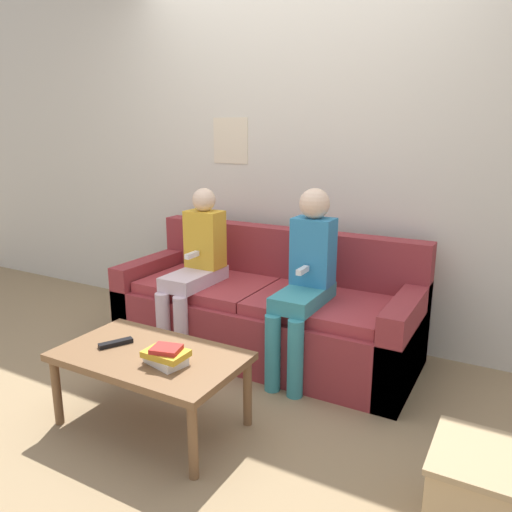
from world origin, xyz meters
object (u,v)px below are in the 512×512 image
at_px(coffee_table, 150,361).
at_px(tv_remote, 116,343).
at_px(person_right, 305,275).
at_px(storage_box, 489,498).
at_px(couch, 266,312).
at_px(person_left, 195,264).

xyz_separation_m(coffee_table, tv_remote, (-0.21, -0.01, 0.05)).
height_order(person_right, tv_remote, person_right).
bearing_deg(person_right, coffee_table, -116.95).
bearing_deg(storage_box, coffee_table, -178.99).
bearing_deg(couch, person_left, -156.94).
relative_size(couch, person_right, 1.76).
bearing_deg(coffee_table, tv_remote, -176.99).
xyz_separation_m(person_right, tv_remote, (-0.65, -0.88, -0.22)).
relative_size(person_right, storage_box, 2.68).
xyz_separation_m(couch, person_right, (0.35, -0.17, 0.35)).
xyz_separation_m(couch, person_left, (-0.43, -0.18, 0.32)).
distance_m(couch, coffee_table, 1.05).
bearing_deg(person_right, tv_remote, -126.63).
bearing_deg(coffee_table, person_left, 111.60).
bearing_deg(coffee_table, storage_box, 1.01).
height_order(couch, person_left, person_left).
distance_m(person_left, tv_remote, 0.90).
distance_m(coffee_table, person_right, 1.01).
distance_m(couch, person_left, 0.56).
bearing_deg(person_left, storage_box, -23.90).
bearing_deg(storage_box, tv_remote, -178.75).
height_order(coffee_table, person_right, person_right).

